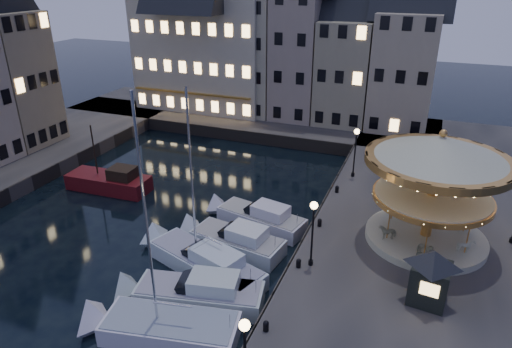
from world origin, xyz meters
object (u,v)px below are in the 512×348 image
at_px(carousel, 437,170).
at_px(streetlamp_c, 356,146).
at_px(ticket_kiosk, 432,268).
at_px(streetlamp_b, 313,225).
at_px(bollard_a, 266,325).
at_px(motorboat_e, 256,217).
at_px(motorboat_c, 201,260).
at_px(bollard_b, 299,263).
at_px(motorboat_d, 232,240).
at_px(bollard_d, 337,189).
at_px(motorboat_a, 160,328).
at_px(bollard_c, 320,222).
at_px(red_fishing_boat, 110,182).
at_px(motorboat_b, 193,293).

bearing_deg(carousel, streetlamp_c, 126.47).
bearing_deg(ticket_kiosk, streetlamp_b, 172.37).
distance_m(bollard_a, motorboat_e, 12.15).
distance_m(motorboat_c, ticket_kiosk, 13.42).
relative_size(bollard_b, motorboat_d, 0.08).
xyz_separation_m(bollard_b, bollard_d, (0.00, 10.50, 0.00)).
height_order(streetlamp_c, motorboat_a, motorboat_a).
distance_m(bollard_a, bollard_c, 10.50).
relative_size(bollard_a, red_fishing_boat, 0.08).
relative_size(motorboat_b, motorboat_e, 1.08).
bearing_deg(bollard_c, streetlamp_c, 86.19).
relative_size(streetlamp_b, motorboat_c, 0.34).
distance_m(bollard_b, motorboat_a, 8.51).
relative_size(motorboat_c, motorboat_d, 1.66).
relative_size(streetlamp_c, motorboat_d, 0.56).
xyz_separation_m(motorboat_c, red_fishing_boat, (-12.46, 7.28, 0.01)).
bearing_deg(bollard_b, motorboat_a, -129.41).
bearing_deg(bollard_a, ticket_kiosk, 35.83).
bearing_deg(streetlamp_c, bollard_d, -99.73).
bearing_deg(streetlamp_c, carousel, -53.53).
height_order(motorboat_d, red_fishing_boat, red_fishing_boat).
distance_m(bollard_c, red_fishing_boat, 18.59).
xyz_separation_m(motorboat_d, ticket_kiosk, (12.33, -2.54, 2.73)).
bearing_deg(bollard_a, motorboat_a, -169.21).
bearing_deg(red_fishing_boat, streetlamp_b, -17.61).
distance_m(motorboat_b, red_fishing_boat, 16.89).
bearing_deg(motorboat_e, carousel, 0.40).
height_order(bollard_a, motorboat_e, motorboat_e).
relative_size(streetlamp_b, bollard_b, 7.32).
bearing_deg(carousel, bollard_c, -174.14).
bearing_deg(bollard_b, streetlamp_c, 87.55).
bearing_deg(motorboat_b, bollard_d, 70.37).
xyz_separation_m(bollard_d, motorboat_b, (-5.05, -14.15, -0.96)).
bearing_deg(motorboat_b, bollard_a, -20.08).
height_order(bollard_a, bollard_b, same).
bearing_deg(motorboat_e, motorboat_d, -96.69).
relative_size(motorboat_c, ticket_kiosk, 3.53).
bearing_deg(carousel, motorboat_c, -153.39).
bearing_deg(streetlamp_b, motorboat_b, -143.66).
xyz_separation_m(streetlamp_b, bollard_b, (-0.60, -0.50, -2.41)).
xyz_separation_m(bollard_c, motorboat_e, (-4.82, 0.61, -0.96)).
distance_m(streetlamp_b, bollard_a, 6.50).
bearing_deg(carousel, bollard_a, -121.06).
height_order(bollard_c, red_fishing_boat, red_fishing_boat).
distance_m(bollard_d, motorboat_b, 15.06).
bearing_deg(motorboat_c, motorboat_d, 74.24).
relative_size(motorboat_a, motorboat_c, 1.08).
relative_size(bollard_b, motorboat_b, 0.07).
height_order(motorboat_d, motorboat_e, same).
relative_size(streetlamp_c, motorboat_a, 0.31).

